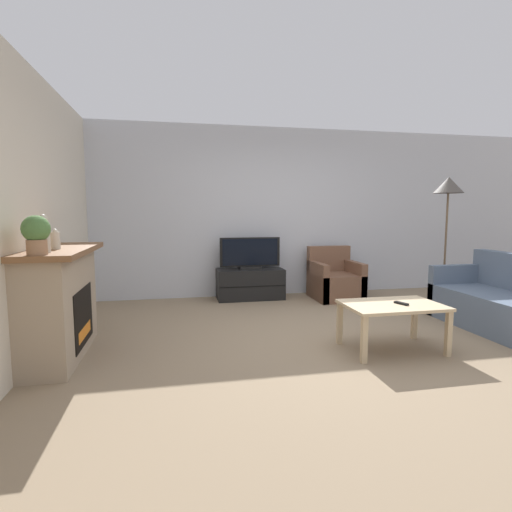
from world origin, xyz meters
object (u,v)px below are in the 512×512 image
fireplace (60,302)px  mantel_vase_centre_left (55,240)px  armchair (335,281)px  tv (250,254)px  coffee_table (392,310)px  remote (401,303)px  tv_stand (250,284)px  floor_lamp (448,192)px  potted_plant (36,233)px  mantel_vase_left (44,235)px

fireplace → mantel_vase_centre_left: (0.02, -0.11, 0.59)m
mantel_vase_centre_left → armchair: size_ratio=0.23×
tv → fireplace: bearing=-136.5°
coffee_table → remote: (0.07, -0.04, 0.07)m
coffee_table → remote: 0.11m
fireplace → tv_stand: bearing=43.6°
fireplace → remote: (3.21, -0.51, -0.05)m
tv → armchair: (1.31, -0.23, -0.43)m
remote → floor_lamp: size_ratio=0.08×
remote → floor_lamp: 2.42m
armchair → coffee_table: (-0.38, -2.34, 0.13)m
tv_stand → coffee_table: size_ratio=1.10×
tv_stand → tv: 0.46m
tv → armchair: size_ratio=1.17×
tv_stand → armchair: (1.31, -0.23, 0.03)m
tv_stand → armchair: bearing=-10.1°
fireplace → remote: fireplace is taller
fireplace → coffee_table: (3.14, -0.47, -0.12)m
tv_stand → coffee_table: (0.93, -2.57, 0.17)m
potted_plant → tv_stand: 3.61m
tv_stand → tv: tv is taller
potted_plant → coffee_table: bearing=2.5°
mantel_vase_left → armchair: mantel_vase_left is taller
coffee_table → potted_plant: bearing=-177.5°
potted_plant → floor_lamp: size_ratio=0.17×
mantel_vase_left → tv_stand: (2.19, 2.53, -0.94)m
mantel_vase_left → tv: mantel_vase_left is taller
mantel_vase_left → tv_stand: bearing=49.1°
fireplace → mantel_vase_centre_left: size_ratio=7.86×
potted_plant → floor_lamp: bearing=18.1°
fireplace → armchair: (3.52, 1.87, -0.25)m
mantel_vase_left → coffee_table: bearing=-0.8°
mantel_vase_left → mantel_vase_centre_left: size_ratio=1.73×
floor_lamp → coffee_table: bearing=-139.0°
armchair → coffee_table: armchair is taller
fireplace → armchair: 3.99m
fireplace → floor_lamp: (4.76, 0.94, 1.11)m
tv_stand → potted_plant: bearing=-129.0°
tv_stand → armchair: size_ratio=1.28×
mantel_vase_left → floor_lamp: size_ratio=0.17×
potted_plant → tv: 3.51m
mantel_vase_left → tv: size_ratio=0.33×
mantel_vase_centre_left → tv: size_ratio=0.19×
mantel_vase_left → fireplace: bearing=92.2°
mantel_vase_centre_left → tv_stand: bearing=45.2°
mantel_vase_left → armchair: size_ratio=0.39×
potted_plant → tv: (2.19, 2.70, -0.50)m
potted_plant → remote: (3.19, 0.10, -0.72)m
armchair → floor_lamp: size_ratio=0.44×
floor_lamp → mantel_vase_centre_left: bearing=-167.5°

